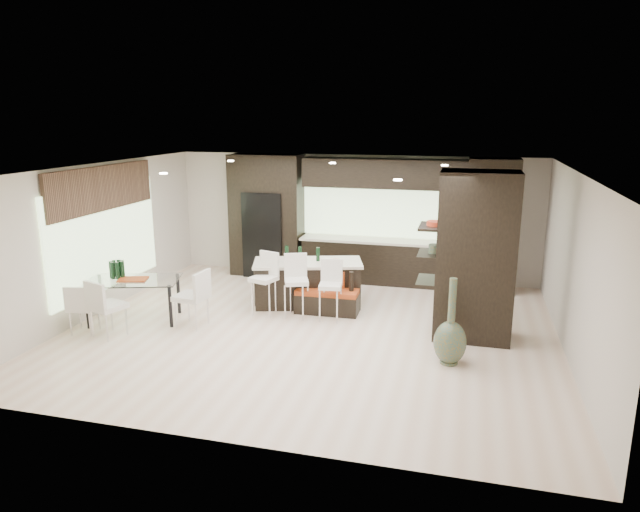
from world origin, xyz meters
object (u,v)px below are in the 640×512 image
(dining_table, at_px, (135,300))
(chair_end, at_px, (192,301))
(kitchen_island, at_px, (308,283))
(stool_left, at_px, (264,290))
(stool_mid, at_px, (297,293))
(bench, at_px, (327,301))
(stool_right, at_px, (330,296))
(chair_near, at_px, (108,310))
(chair_far, at_px, (84,310))
(floor_vase, at_px, (451,321))

(dining_table, height_order, chair_end, chair_end)
(kitchen_island, xyz_separation_m, stool_left, (-0.62, -0.74, 0.04))
(stool_mid, height_order, bench, stool_mid)
(stool_right, bearing_deg, kitchen_island, 123.34)
(stool_right, height_order, chair_near, chair_near)
(chair_near, bearing_deg, chair_far, -165.12)
(stool_mid, bearing_deg, kitchen_island, 68.99)
(kitchen_island, bearing_deg, dining_table, -165.34)
(stool_left, relative_size, chair_end, 1.00)
(kitchen_island, relative_size, stool_mid, 2.20)
(stool_mid, relative_size, dining_table, 0.59)
(kitchen_island, bearing_deg, floor_vase, -53.48)
(dining_table, bearing_deg, kitchen_island, 13.65)
(bench, bearing_deg, stool_left, -163.67)
(kitchen_island, bearing_deg, bench, -55.54)
(dining_table, relative_size, chair_near, 1.74)
(stool_left, xyz_separation_m, floor_vase, (3.35, -1.32, 0.19))
(stool_mid, xyz_separation_m, stool_right, (0.62, 0.01, -0.03))
(stool_left, height_order, floor_vase, floor_vase)
(bench, height_order, chair_near, chair_near)
(stool_left, bearing_deg, stool_mid, 18.46)
(kitchen_island, distance_m, bench, 0.64)
(floor_vase, bearing_deg, stool_mid, 154.09)
(stool_right, distance_m, chair_near, 3.71)
(bench, relative_size, dining_table, 0.74)
(dining_table, bearing_deg, stool_right, -2.22)
(stool_left, bearing_deg, stool_right, 18.98)
(stool_left, bearing_deg, chair_end, -119.31)
(floor_vase, height_order, chair_end, floor_vase)
(kitchen_island, xyz_separation_m, bench, (0.47, -0.39, -0.20))
(floor_vase, xyz_separation_m, chair_end, (-4.32, 0.44, -0.19))
(stool_left, bearing_deg, chair_near, -123.22)
(stool_mid, bearing_deg, chair_end, -171.91)
(stool_left, relative_size, chair_near, 1.03)
(stool_mid, bearing_deg, floor_vase, -46.92)
(stool_mid, xyz_separation_m, chair_near, (-2.70, -1.65, -0.01))
(floor_vase, distance_m, chair_end, 4.35)
(stool_left, height_order, dining_table, stool_left)
(stool_mid, relative_size, chair_far, 1.17)
(kitchen_island, distance_m, chair_near, 3.60)
(kitchen_island, height_order, stool_right, stool_right)
(stool_mid, distance_m, chair_far, 3.57)
(stool_mid, bearing_deg, chair_far, -174.09)
(chair_far, relative_size, chair_end, 0.85)
(floor_vase, bearing_deg, dining_table, 175.41)
(stool_mid, height_order, chair_far, stool_mid)
(stool_mid, relative_size, stool_right, 1.06)
(kitchen_island, bearing_deg, stool_left, -146.45)
(stool_left, height_order, bench, stool_left)
(stool_right, xyz_separation_m, chair_end, (-2.22, -0.90, 0.02))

